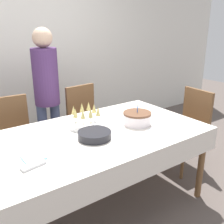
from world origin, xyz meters
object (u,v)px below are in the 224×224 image
Objects in this scene: dining_chair_far_right at (86,121)px; dining_chair_right_end at (189,126)px; dining_chair_far_left at (14,138)px; champagne_tray at (86,115)px; plate_stack_dessert at (82,125)px; plate_stack_main at (95,135)px; person_standing at (46,88)px; birthday_cake at (137,118)px.

dining_chair_far_right and dining_chair_right_end have the same top height.
dining_chair_far_left is 2.69× the size of champagne_tray.
plate_stack_main is at bearing -95.39° from plate_stack_dessert.
dining_chair_far_left is 0.88m from dining_chair_far_right.
plate_stack_dessert is (0.43, -0.70, 0.27)m from dining_chair_far_left.
person_standing is at bearing 96.23° from champagne_tray.
birthday_cake is at bearing -36.00° from champagne_tray.
plate_stack_main is (-0.11, -0.32, -0.05)m from champagne_tray.
champagne_tray is 0.35m from plate_stack_main.
dining_chair_right_end is at bearing 3.61° from plate_stack_main.
birthday_cake is at bearing -65.19° from person_standing.
dining_chair_far_left is 0.58× the size of person_standing.
dining_chair_far_left is at bearing -168.55° from person_standing.
dining_chair_far_left is 0.87m from plate_stack_dessert.
champagne_tray is 0.22× the size of person_standing.
dining_chair_far_left is 1.33m from birthday_cake.
person_standing is (-0.08, 0.73, 0.14)m from champagne_tray.
dining_chair_far_left is 0.65m from person_standing.
plate_stack_dessert is at bearing -58.25° from dining_chair_far_left.
birthday_cake is 0.76× the size of champagne_tray.
champagne_tray is (0.52, -0.64, 0.33)m from dining_chair_far_left.
birthday_cake reaches higher than champagne_tray.
dining_chair_far_right is 0.97m from birthday_cake.
plate_stack_dessert is (0.02, 0.26, -0.01)m from plate_stack_main.
birthday_cake is (-0.87, -0.05, 0.30)m from dining_chair_right_end.
person_standing is (-1.33, 0.97, 0.47)m from dining_chair_right_end.
birthday_cake is 0.16× the size of person_standing.
dining_chair_far_left is 3.55× the size of birthday_cake.
plate_stack_main is (0.41, -0.96, 0.28)m from dining_chair_far_left.
person_standing reaches higher than birthday_cake.
dining_chair_right_end is 1.71m from person_standing.
champagne_tray reaches higher than plate_stack_main.
dining_chair_far_left is at bearing 179.99° from dining_chair_far_right.
person_standing is at bearing 114.81° from birthday_cake.
birthday_cake is 0.53m from plate_stack_dessert.
birthday_cake is at bearing 4.61° from plate_stack_main.
champagne_tray is (-0.36, -0.64, 0.33)m from dining_chair_far_right.
champagne_tray is 0.12m from plate_stack_dessert.
dining_chair_far_right reaches higher than plate_stack_dessert.
dining_chair_far_right is at bearing 60.42° from champagne_tray.
person_standing reaches higher than dining_chair_far_right.
dining_chair_far_right is at bearing 135.45° from dining_chair_right_end.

